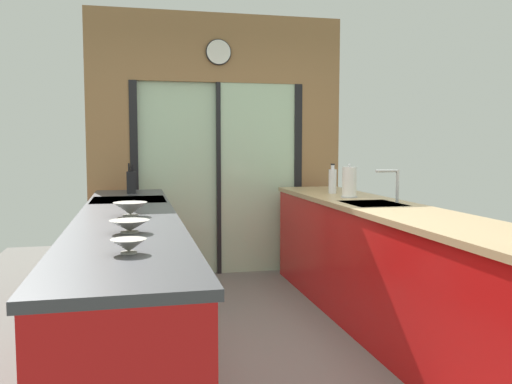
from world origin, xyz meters
TOP-DOWN VIEW (x-y plane):
  - ground_plane at (0.00, 0.60)m, footprint 5.04×7.60m
  - back_wall_unit at (0.00, 2.40)m, footprint 2.64×0.12m
  - left_counter_run at (-0.91, 0.13)m, footprint 0.62×3.80m
  - right_counter_run at (0.91, 0.30)m, footprint 0.62×3.80m
  - sink_faucet at (1.06, 0.55)m, footprint 0.19×0.02m
  - oven_range at (-0.91, 1.25)m, footprint 0.60×0.60m
  - mixing_bowl_near at (-0.89, -0.98)m, footprint 0.15×0.15m
  - mixing_bowl_mid at (-0.89, -0.45)m, footprint 0.20×0.20m
  - mixing_bowl_far at (-0.89, 0.21)m, footprint 0.21×0.21m
  - knife_block at (-0.89, 1.82)m, footprint 0.08×0.14m
  - soap_bottle at (0.89, 1.40)m, footprint 0.07×0.07m
  - paper_towel_roll at (0.89, 1.01)m, footprint 0.14×0.14m

SIDE VIEW (x-z plane):
  - ground_plane at x=0.00m, z-range -0.02..0.00m
  - oven_range at x=-0.91m, z-range 0.00..0.92m
  - right_counter_run at x=0.91m, z-range 0.00..0.92m
  - left_counter_run at x=-0.91m, z-range 0.01..0.93m
  - mixing_bowl_near at x=-0.89m, z-range 0.92..0.98m
  - mixing_bowl_mid at x=-0.89m, z-range 0.92..0.99m
  - mixing_bowl_far at x=-0.89m, z-range 0.92..1.01m
  - knife_block at x=-0.89m, z-range 0.89..1.16m
  - soap_bottle at x=0.89m, z-range 0.90..1.17m
  - paper_towel_roll at x=0.89m, z-range 0.90..1.19m
  - sink_faucet at x=1.06m, z-range 0.96..1.22m
  - back_wall_unit at x=0.00m, z-range 0.17..2.87m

